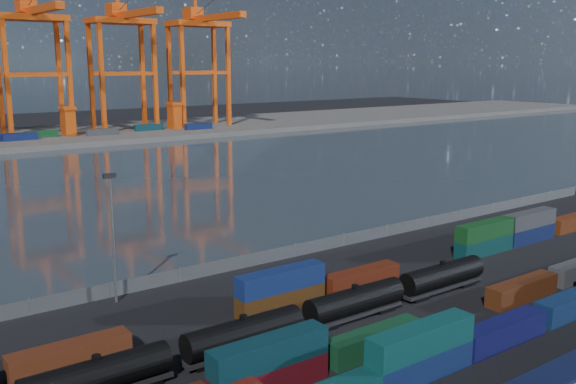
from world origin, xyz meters
TOP-DOWN VIEW (x-y plane):
  - ground at (0.00, 0.00)m, footprint 700.00×700.00m
  - harbor_water at (0.00, 105.00)m, footprint 700.00×700.00m
  - far_quay at (0.00, 210.00)m, footprint 700.00×70.00m
  - container_row_south at (5.74, -10.57)m, footprint 139.31×2.54m
  - container_row_mid at (-18.06, -3.96)m, footprint 129.49×2.45m
  - container_row_north at (3.78, 11.50)m, footprint 141.21×2.44m
  - tanker_string at (-32.62, 3.94)m, footprint 91.45×3.00m
  - waterfront_fence at (-0.00, 28.00)m, footprint 160.12×0.12m
  - yard_light_mast at (-30.00, 26.00)m, footprint 1.60×0.40m
  - straddle_carriers at (-2.50, 200.00)m, footprint 140.00×7.00m

SIDE VIEW (x-z plane):
  - ground at x=0.00m, z-range 0.00..0.00m
  - harbor_water at x=0.00m, z-range 0.01..0.01m
  - far_quay at x=0.00m, z-range 0.00..2.00m
  - waterfront_fence at x=0.00m, z-range -0.10..2.10m
  - container_row_north at x=3.78m, z-range -0.65..4.55m
  - container_row_mid at x=-18.06m, z-range -0.65..4.58m
  - tanker_string at x=-32.62m, z-range 0.01..4.29m
  - container_row_south at x=5.74m, z-range -0.51..4.90m
  - straddle_carriers at x=-2.50m, z-range 2.27..13.37m
  - yard_light_mast at x=-30.00m, z-range 1.00..17.60m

